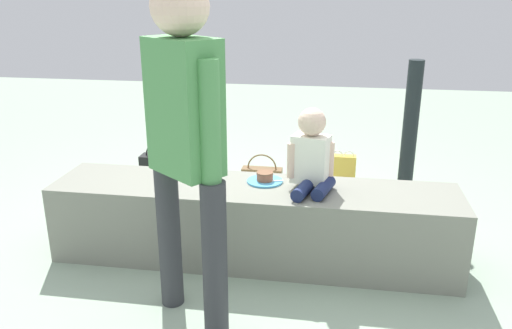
{
  "coord_description": "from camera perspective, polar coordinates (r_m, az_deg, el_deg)",
  "views": [
    {
      "loc": [
        0.47,
        -2.83,
        1.61
      ],
      "look_at": [
        0.07,
        -0.31,
        0.73
      ],
      "focal_mm": 36.15,
      "sensor_mm": 36.0,
      "label": 1
    }
  ],
  "objects": [
    {
      "name": "water_bottle_near_gift",
      "position": [
        4.16,
        4.59,
        -2.54
      ],
      "size": [
        0.06,
        0.06,
        0.18
      ],
      "color": "silver",
      "rests_on": "ground_plane"
    },
    {
      "name": "railing_post",
      "position": [
        3.97,
        16.4,
        0.9
      ],
      "size": [
        0.36,
        0.36,
        1.13
      ],
      "color": "black",
      "rests_on": "ground_plane"
    },
    {
      "name": "handbag_black_leather",
      "position": [
        4.62,
        -10.62,
        -0.19
      ],
      "size": [
        0.33,
        0.14,
        0.33
      ],
      "color": "black",
      "rests_on": "ground_plane"
    },
    {
      "name": "adult_standing",
      "position": [
        2.36,
        -7.82,
        3.88
      ],
      "size": [
        0.41,
        0.37,
        1.66
      ],
      "color": "#323338",
      "rests_on": "ground_plane"
    },
    {
      "name": "cake_plate",
      "position": [
        3.15,
        0.99,
        -1.59
      ],
      "size": [
        0.22,
        0.22,
        0.07
      ],
      "color": "#4CA5D8",
      "rests_on": "concrete_ledge"
    },
    {
      "name": "water_bottle_far_side",
      "position": [
        3.73,
        0.94,
        -5.08
      ],
      "size": [
        0.08,
        0.08,
        0.18
      ],
      "color": "silver",
      "rests_on": "ground_plane"
    },
    {
      "name": "handbag_brown_canvas",
      "position": [
        4.2,
        0.66,
        -1.73
      ],
      "size": [
        0.32,
        0.1,
        0.34
      ],
      "color": "brown",
      "rests_on": "ground_plane"
    },
    {
      "name": "child_seated",
      "position": [
        3.0,
        6.17,
        1.1
      ],
      "size": [
        0.29,
        0.34,
        0.48
      ],
      "color": "navy",
      "rests_on": "concrete_ledge"
    },
    {
      "name": "party_cup_red",
      "position": [
        3.76,
        15.56,
        -6.09
      ],
      "size": [
        0.08,
        0.08,
        0.12
      ],
      "primitive_type": "cylinder",
      "color": "red",
      "rests_on": "ground_plane"
    },
    {
      "name": "concrete_ledge",
      "position": [
        3.18,
        -0.31,
        -6.47
      ],
      "size": [
        2.44,
        0.51,
        0.48
      ],
      "primitive_type": "cube",
      "color": "gray",
      "rests_on": "ground_plane"
    },
    {
      "name": "gift_bag",
      "position": [
        4.32,
        9.52,
        -0.9
      ],
      "size": [
        0.21,
        0.09,
        0.35
      ],
      "color": "gold",
      "rests_on": "ground_plane"
    },
    {
      "name": "ground_plane",
      "position": [
        3.29,
        -0.3,
        -10.22
      ],
      "size": [
        12.0,
        12.0,
        0.0
      ],
      "primitive_type": "plane",
      "color": "#91A790"
    }
  ]
}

